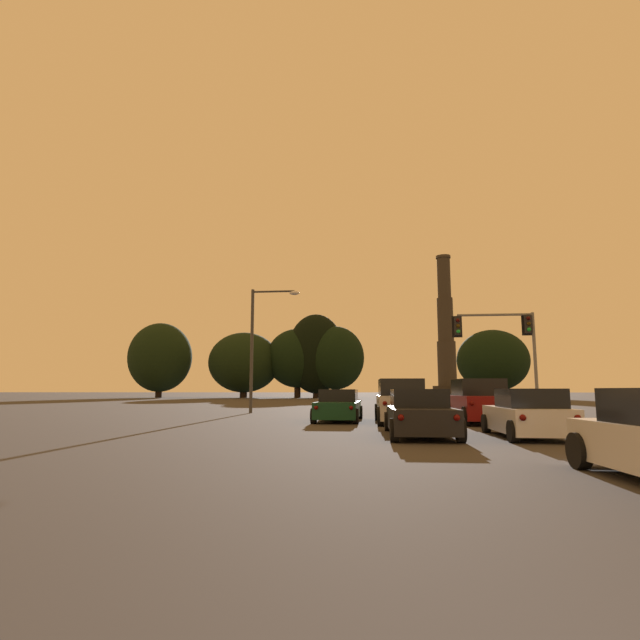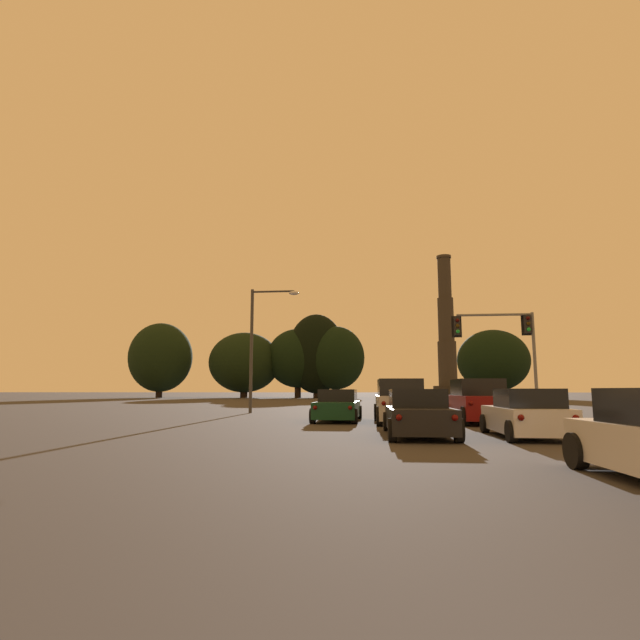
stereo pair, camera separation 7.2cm
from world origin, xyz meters
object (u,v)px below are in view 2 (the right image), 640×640
Objects in this scene: traffic_light_overhead_right at (506,337)px; smokestack at (447,339)px; sedan_center_lane_second at (418,414)px; hatchback_right_lane_second at (526,415)px; street_lamp at (260,335)px; suv_right_lane_front at (478,402)px; suv_center_lane_front at (400,402)px; sedan_left_lane_front at (338,406)px.

smokestack is at bearing 83.16° from traffic_light_overhead_right.
sedan_center_lane_second is 3.15m from hatchback_right_lane_second.
sedan_center_lane_second is 17.23m from street_lamp.
sedan_center_lane_second is 7.05m from suv_right_lane_front.
street_lamp is (-8.07, 8.56, 3.88)m from suv_center_lane_front.
sedan_center_lane_second is at bearing -98.99° from smokestack.
suv_center_lane_front and suv_right_lane_front have the same top height.
suv_right_lane_front reaches higher than hatchback_right_lane_second.
sedan_center_lane_second is at bearing -115.30° from traffic_light_overhead_right.
street_lamp is (-8.27, 14.54, 4.11)m from sedan_center_lane_second.
smokestack is at bearing 80.62° from sedan_left_lane_front.
street_lamp is at bearing 128.06° from hatchback_right_lane_second.
traffic_light_overhead_right is at bearing -96.84° from smokestack.
hatchback_right_lane_second is at bearing -97.53° from smokestack.
street_lamp reaches higher than suv_right_lane_front.
traffic_light_overhead_right is at bearing 35.19° from sedan_left_lane_front.
hatchback_right_lane_second is at bearing -49.17° from sedan_left_lane_front.
hatchback_right_lane_second is (3.34, -6.24, -0.23)m from suv_center_lane_front.
traffic_light_overhead_right is (9.20, 6.12, 3.72)m from sedan_left_lane_front.
hatchback_right_lane_second is 0.84× the size of suv_right_lane_front.
suv_center_lane_front is at bearing -21.80° from sedan_left_lane_front.
suv_right_lane_front reaches higher than sedan_left_lane_front.
street_lamp is 112.05m from smokestack.
sedan_center_lane_second and sedan_left_lane_front have the same top height.
smokestack reaches higher than sedan_left_lane_front.
traffic_light_overhead_right is at bearing -4.98° from street_lamp.
street_lamp is 0.20× the size of smokestack.
suv_right_lane_front is (3.32, 0.34, 0.00)m from suv_center_lane_front.
smokestack is (27.67, 108.09, 10.33)m from street_lamp.
traffic_light_overhead_right reaches higher than sedan_left_lane_front.
street_lamp is (-11.39, 8.22, 3.88)m from suv_right_lane_front.
suv_center_lane_front is 0.64× the size of street_lamp.
street_lamp is at bearing -104.36° from smokestack.
street_lamp is (-11.42, 14.81, 4.11)m from hatchback_right_lane_second.
hatchback_right_lane_second is at bearing -52.37° from street_lamp.
suv_right_lane_front is (3.12, 6.32, 0.23)m from sedan_center_lane_second.
smokestack is (19.39, 122.63, 14.44)m from sedan_center_lane_second.
street_lamp reaches higher than traffic_light_overhead_right.
street_lamp is at bearing 143.74° from suv_right_lane_front.
suv_center_lane_front is 10.36m from traffic_light_overhead_right.
sedan_left_lane_front is (-2.72, 1.18, -0.23)m from suv_center_lane_front.
traffic_light_overhead_right is (6.27, 13.27, 3.72)m from sedan_center_lane_second.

